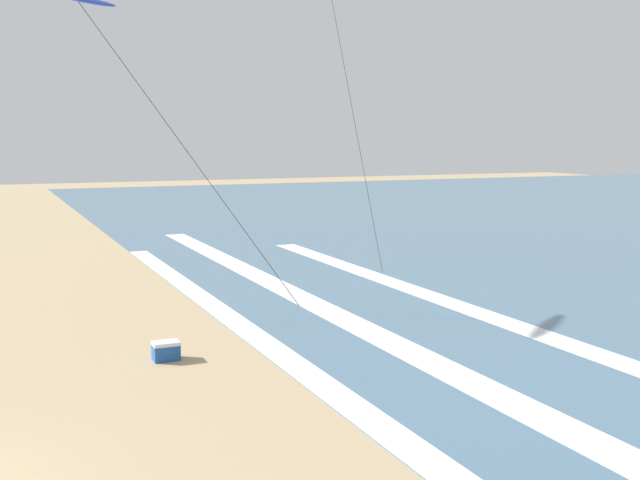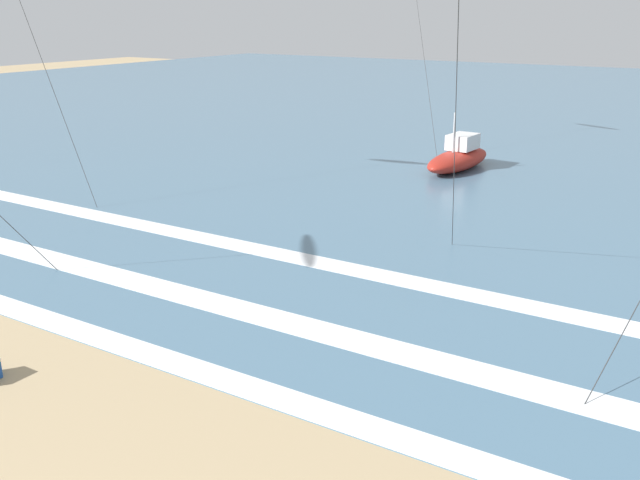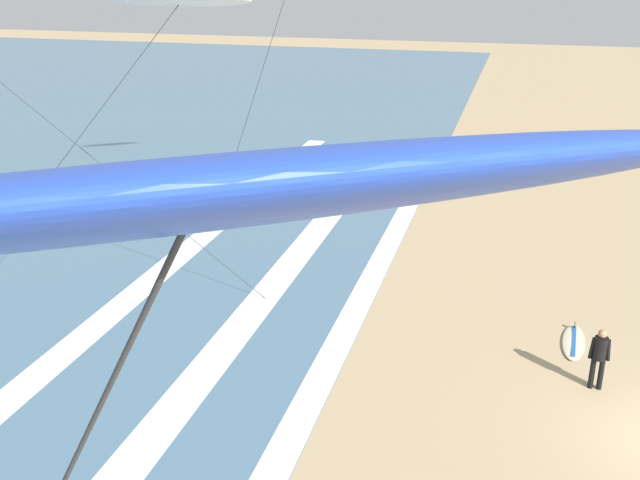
{
  "view_description": "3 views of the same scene",
  "coord_description": "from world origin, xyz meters",
  "views": [
    {
      "loc": [
        11.18,
        1.89,
        5.14
      ],
      "look_at": [
        0.43,
        6.66,
        3.56
      ],
      "focal_mm": 42.54,
      "sensor_mm": 36.0,
      "label": 1
    },
    {
      "loc": [
        6.56,
        -1.68,
        7.1
      ],
      "look_at": [
        -0.79,
        10.04,
        2.63
      ],
      "focal_mm": 40.19,
      "sensor_mm": 36.0,
      "label": 2
    },
    {
      "loc": [
        -14.73,
        3.97,
        9.84
      ],
      "look_at": [
        1.6,
        8.47,
        3.29
      ],
      "focal_mm": 41.12,
      "sensor_mm": 36.0,
      "label": 3
    }
  ],
  "objects": [
    {
      "name": "cooler_box",
      "position": [
        -5.96,
        5.57,
        0.22
      ],
      "size": [
        0.45,
        0.61,
        0.44
      ],
      "color": "#1E4C9E",
      "rests_on": "ground"
    },
    {
      "name": "wave_foam_shoreline",
      "position": [
        1.59,
        8.16,
        0.01
      ],
      "size": [
        50.03,
        0.77,
        0.01
      ],
      "primitive_type": "cube",
      "color": "white",
      "rests_on": "ocean_surface"
    },
    {
      "name": "wave_foam_mid_break",
      "position": [
        -1.84,
        11.1,
        0.01
      ],
      "size": [
        53.98,
        1.02,
        0.01
      ],
      "primitive_type": "cube",
      "color": "white",
      "rests_on": "ocean_surface"
    }
  ]
}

